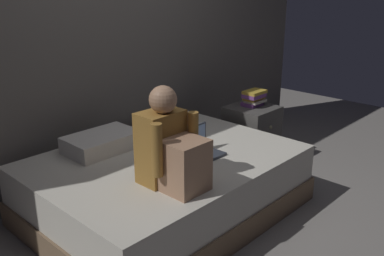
{
  "coord_description": "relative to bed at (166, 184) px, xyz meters",
  "views": [
    {
      "loc": [
        -2.26,
        -1.92,
        1.76
      ],
      "look_at": [
        -0.11,
        0.1,
        0.73
      ],
      "focal_mm": 39.93,
      "sensor_mm": 36.0,
      "label": 1
    }
  ],
  "objects": [
    {
      "name": "ground_plane",
      "position": [
        0.2,
        -0.3,
        -0.24
      ],
      "size": [
        8.0,
        8.0,
        0.0
      ],
      "primitive_type": "plane",
      "color": "gray"
    },
    {
      "name": "wall_back",
      "position": [
        0.2,
        0.9,
        1.11
      ],
      "size": [
        5.6,
        0.1,
        2.7
      ],
      "primitive_type": "cube",
      "color": "#605B56",
      "rests_on": "ground_plane"
    },
    {
      "name": "bed",
      "position": [
        0.0,
        0.0,
        0.0
      ],
      "size": [
        2.0,
        1.5,
        0.48
      ],
      "color": "#7A6047",
      "rests_on": "ground_plane"
    },
    {
      "name": "nightstand",
      "position": [
        1.3,
        0.12,
        0.05
      ],
      "size": [
        0.44,
        0.46,
        0.57
      ],
      "color": "#474442",
      "rests_on": "ground_plane"
    },
    {
      "name": "person_sitting",
      "position": [
        -0.3,
        -0.38,
        0.49
      ],
      "size": [
        0.39,
        0.44,
        0.66
      ],
      "color": "olive",
      "rests_on": "bed"
    },
    {
      "name": "laptop",
      "position": [
        0.17,
        -0.18,
        0.3
      ],
      "size": [
        0.32,
        0.23,
        0.22
      ],
      "color": "#333842",
      "rests_on": "bed"
    },
    {
      "name": "pillow",
      "position": [
        -0.26,
        0.45,
        0.31
      ],
      "size": [
        0.56,
        0.36,
        0.13
      ],
      "primitive_type": "cube",
      "color": "silver",
      "rests_on": "bed"
    },
    {
      "name": "book_stack",
      "position": [
        1.34,
        0.14,
        0.41
      ],
      "size": [
        0.23,
        0.17,
        0.16
      ],
      "color": "#703D84",
      "rests_on": "nightstand"
    },
    {
      "name": "clothes_pile",
      "position": [
        0.37,
        0.36,
        0.29
      ],
      "size": [
        0.17,
        0.19,
        0.09
      ],
      "color": "#3D4C8E",
      "rests_on": "bed"
    }
  ]
}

